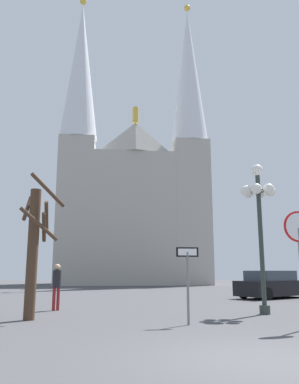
% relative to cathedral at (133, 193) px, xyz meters
% --- Properties ---
extents(ground_plane, '(120.00, 120.00, 0.00)m').
position_rel_cathedral_xyz_m(ground_plane, '(0.03, -38.05, -10.31)').
color(ground_plane, '#424244').
extents(cathedral, '(16.88, 10.36, 33.72)m').
position_rel_cathedral_xyz_m(cathedral, '(0.00, 0.00, 0.00)').
color(cathedral, '#ADA89E').
rests_on(cathedral, ground).
extents(stop_sign, '(0.83, 0.13, 3.04)m').
position_rel_cathedral_xyz_m(stop_sign, '(2.38, -34.76, -8.16)').
color(stop_sign, slate).
rests_on(stop_sign, ground).
extents(one_way_arrow_sign, '(0.65, 0.07, 2.13)m').
position_rel_cathedral_xyz_m(one_way_arrow_sign, '(-0.41, -33.59, -8.93)').
color(one_way_arrow_sign, slate).
rests_on(one_way_arrow_sign, ground).
extents(street_lamp, '(1.30, 1.18, 5.32)m').
position_rel_cathedral_xyz_m(street_lamp, '(2.74, -31.16, -6.56)').
color(street_lamp, '#2D3833').
rests_on(street_lamp, ground).
extents(bare_tree, '(1.30, 1.39, 4.40)m').
position_rel_cathedral_xyz_m(bare_tree, '(-4.98, -32.08, -8.10)').
color(bare_tree, '#473323').
rests_on(bare_tree, ground).
extents(parked_car_near_black, '(4.87, 3.81, 1.48)m').
position_rel_cathedral_xyz_m(parked_car_near_black, '(6.36, -23.31, -9.61)').
color(parked_car_near_black, black).
rests_on(parked_car_near_black, ground).
extents(pedestrian_walking, '(0.32, 0.32, 1.73)m').
position_rel_cathedral_xyz_m(pedestrian_walking, '(-4.60, -29.08, -9.26)').
color(pedestrian_walking, maroon).
rests_on(pedestrian_walking, ground).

